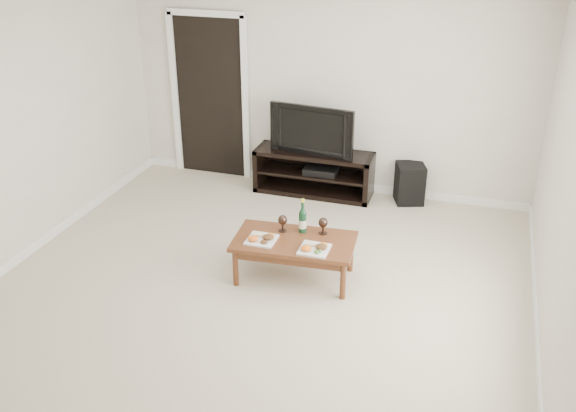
# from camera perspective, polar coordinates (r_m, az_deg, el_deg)

# --- Properties ---
(floor) EXTENTS (5.50, 5.50, 0.00)m
(floor) POSITION_cam_1_polar(r_m,az_deg,el_deg) (5.98, -3.37, -8.47)
(floor) COLOR beige
(floor) RESTS_ON ground
(back_wall) EXTENTS (5.00, 0.04, 2.60)m
(back_wall) POSITION_cam_1_polar(r_m,az_deg,el_deg) (7.86, 3.64, 10.56)
(back_wall) COLOR beige
(back_wall) RESTS_ON ground
(ceiling) EXTENTS (5.00, 5.50, 0.04)m
(ceiling) POSITION_cam_1_polar(r_m,az_deg,el_deg) (4.99, -4.18, 17.21)
(ceiling) COLOR white
(ceiling) RESTS_ON back_wall
(doorway) EXTENTS (0.90, 0.02, 2.05)m
(doorway) POSITION_cam_1_polar(r_m,az_deg,el_deg) (8.40, -6.92, 9.48)
(doorway) COLOR black
(doorway) RESTS_ON ground
(media_console) EXTENTS (1.46, 0.45, 0.55)m
(media_console) POSITION_cam_1_polar(r_m,az_deg,el_deg) (7.96, 2.30, 3.00)
(media_console) COLOR black
(media_console) RESTS_ON ground
(television) EXTENTS (1.06, 0.25, 0.61)m
(television) POSITION_cam_1_polar(r_m,az_deg,el_deg) (7.76, 2.37, 6.93)
(television) COLOR black
(television) RESTS_ON media_console
(av_receiver) EXTENTS (0.41, 0.31, 0.08)m
(av_receiver) POSITION_cam_1_polar(r_m,az_deg,el_deg) (7.91, 2.95, 3.22)
(av_receiver) COLOR black
(av_receiver) RESTS_ON media_console
(subwoofer) EXTENTS (0.41, 0.41, 0.48)m
(subwoofer) POSITION_cam_1_polar(r_m,az_deg,el_deg) (7.87, 10.76, 1.99)
(subwoofer) COLOR black
(subwoofer) RESTS_ON ground
(coffee_table) EXTENTS (1.19, 0.72, 0.42)m
(coffee_table) POSITION_cam_1_polar(r_m,az_deg,el_deg) (6.20, 0.56, -4.71)
(coffee_table) COLOR brown
(coffee_table) RESTS_ON ground
(plate_left) EXTENTS (0.27, 0.27, 0.07)m
(plate_left) POSITION_cam_1_polar(r_m,az_deg,el_deg) (6.07, -2.37, -2.81)
(plate_left) COLOR white
(plate_left) RESTS_ON coffee_table
(plate_right) EXTENTS (0.27, 0.27, 0.07)m
(plate_right) POSITION_cam_1_polar(r_m,az_deg,el_deg) (5.91, 2.36, -3.67)
(plate_right) COLOR white
(plate_right) RESTS_ON coffee_table
(wine_bottle) EXTENTS (0.07, 0.07, 0.35)m
(wine_bottle) POSITION_cam_1_polar(r_m,az_deg,el_deg) (6.16, 1.31, -0.86)
(wine_bottle) COLOR #0D321B
(wine_bottle) RESTS_ON coffee_table
(goblet_left) EXTENTS (0.09, 0.09, 0.17)m
(goblet_left) POSITION_cam_1_polar(r_m,az_deg,el_deg) (6.22, -0.49, -1.55)
(goblet_left) COLOR #31221B
(goblet_left) RESTS_ON coffee_table
(goblet_right) EXTENTS (0.09, 0.09, 0.17)m
(goblet_right) POSITION_cam_1_polar(r_m,az_deg,el_deg) (6.18, 3.13, -1.78)
(goblet_right) COLOR #31221B
(goblet_right) RESTS_ON coffee_table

